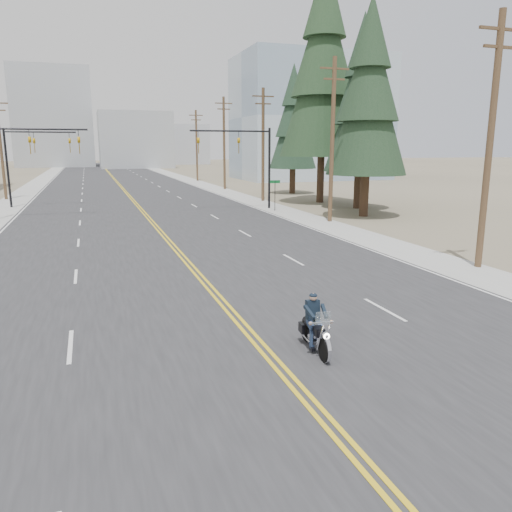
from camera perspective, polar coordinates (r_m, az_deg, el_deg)
The scene contains 24 objects.
ground_plane at distance 12.03m, azimuth 4.29°, elevation -14.42°, with size 400.00×400.00×0.00m, color #776D56.
road at distance 80.17m, azimuth -15.56°, elevation 8.09°, with size 20.00×200.00×0.01m, color #303033.
sidewalk_left at distance 80.39m, azimuth -23.83°, elevation 7.51°, with size 3.00×200.00×0.01m, color #A5A5A0.
sidewalk_right at distance 81.59m, azimuth -7.40°, elevation 8.50°, with size 3.00×200.00×0.01m, color #A5A5A0.
traffic_mast_left at distance 42.15m, azimuth -25.41°, elevation 10.58°, with size 7.10×0.26×7.00m.
traffic_mast_right at distance 43.91m, azimuth -1.00°, elevation 11.78°, with size 7.10×0.26×7.00m.
traffic_mast_far at distance 50.14m, azimuth -24.75°, elevation 10.67°, with size 6.10×0.26×7.00m.
street_sign at distance 42.77m, azimuth 2.18°, elevation 7.55°, with size 0.90×0.06×2.62m.
utility_pole_a at distance 24.48m, azimuth 25.20°, elevation 11.99°, with size 2.20×0.30×11.00m.
utility_pole_b at distance 36.89m, azimuth 8.72°, elevation 13.15°, with size 2.20×0.30×11.50m.
utility_pole_c at distance 50.71m, azimuth 0.81°, elevation 12.76°, with size 2.20×0.30×11.00m.
utility_pole_d at distance 65.06m, azimuth -3.66°, elevation 12.88°, with size 2.20×0.30×11.50m.
utility_pole_e at distance 81.61m, azimuth -6.80°, elevation 12.54°, with size 2.20×0.30×11.00m.
utility_pole_left at distance 58.47m, azimuth -27.16°, elevation 11.13°, with size 2.20×0.30×10.50m.
glass_building at distance 87.82m, azimuth 6.14°, elevation 15.33°, with size 24.00×16.00×20.00m, color #9EB5CC.
haze_bldg_b at distance 135.44m, azimuth -13.63°, elevation 12.74°, with size 18.00×14.00×14.00m, color #ADB2B7.
haze_bldg_c at distance 127.82m, azimuth 1.84°, elevation 14.01°, with size 16.00×12.00×18.00m, color #B7BCC6.
haze_bldg_d at distance 150.27m, azimuth -22.14°, elevation 14.42°, with size 20.00×15.00×26.00m, color #ADB2B7.
haze_bldg_e at distance 162.53m, azimuth -8.30°, elevation 12.49°, with size 14.00×14.00×12.00m, color #B7BCC6.
motorcyclist at distance 13.56m, azimuth 6.86°, elevation -7.71°, with size 0.86×2.00×1.56m, color black, non-canonical shape.
conifer_near at distance 40.58m, azimuth 12.79°, elevation 17.77°, with size 6.20×6.20×16.40m.
conifer_mid at distance 45.76m, azimuth 11.99°, elevation 17.18°, with size 6.16×6.16×16.44m.
conifer_tall at distance 50.46m, azimuth 7.73°, elevation 20.84°, with size 8.09×8.09×22.48m.
conifer_far at distance 59.49m, azimuth 4.29°, elevation 15.24°, with size 5.46×5.46×14.62m.
Camera 1 is at (-4.22, -9.88, 5.42)m, focal length 35.00 mm.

